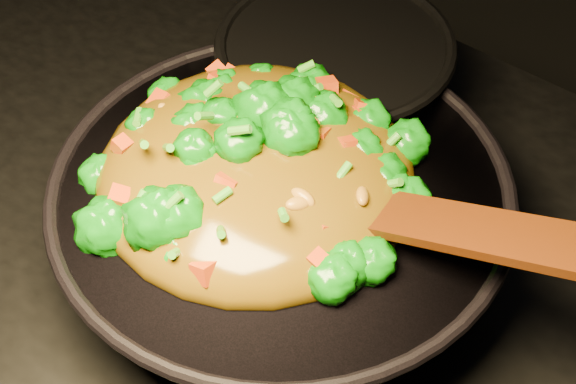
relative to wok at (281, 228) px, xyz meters
The scene contains 4 objects.
wok is the anchor object (origin of this frame).
stir_fry 0.11m from the wok, 165.16° to the right, with size 0.29×0.29×0.10m, color #0D7008, non-canonical shape.
spatula 0.21m from the wok, ahead, with size 0.33×0.05×0.01m, color #331007.
back_pot 0.19m from the wok, 111.68° to the left, with size 0.24×0.24×0.14m, color black.
Camera 1 is at (0.41, -0.37, 1.60)m, focal length 55.00 mm.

